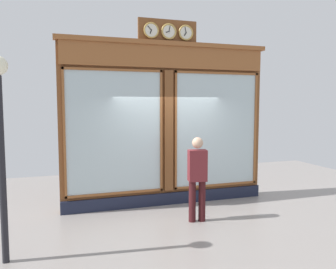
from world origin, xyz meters
The scene contains 4 objects.
ground_plane centered at (0.00, 2.80, 0.00)m, with size 14.00×14.00×0.00m, color gray.
shop_facade centered at (0.00, -0.13, 1.88)m, with size 4.91×0.42×4.22m.
pedestrian centered at (-0.19, 1.27, 0.93)m, with size 0.39×0.27×1.69m.
street_lamp centered at (3.19, 2.01, 2.04)m, with size 0.28×0.28×3.02m.
Camera 1 is at (2.41, 7.34, 2.34)m, focal length 36.15 mm.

